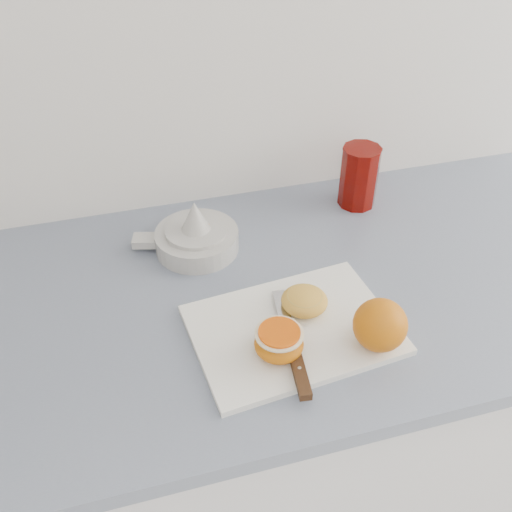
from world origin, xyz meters
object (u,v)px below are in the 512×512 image
object	(u,v)px
citrus_juicer	(196,236)
counter	(324,417)
red_tumbler	(359,179)
cutting_board	(293,330)
half_orange	(279,342)

from	to	relation	value
citrus_juicer	counter	bearing A→B (deg)	-29.41
red_tumbler	counter	bearing A→B (deg)	-118.94
counter	red_tumbler	xyz separation A→B (m)	(0.11, 0.20, 0.50)
counter	red_tumbler	bearing A→B (deg)	61.06
cutting_board	red_tumbler	world-z (taller)	red_tumbler
cutting_board	citrus_juicer	bearing A→B (deg)	113.03
cutting_board	half_orange	world-z (taller)	half_orange
half_orange	cutting_board	bearing A→B (deg)	49.80
cutting_board	citrus_juicer	world-z (taller)	citrus_juicer
citrus_juicer	red_tumbler	world-z (taller)	red_tumbler
half_orange	red_tumbler	xyz separation A→B (m)	(0.28, 0.36, 0.02)
counter	half_orange	xyz separation A→B (m)	(-0.17, -0.16, 0.48)
counter	citrus_juicer	xyz separation A→B (m)	(-0.24, 0.14, 0.47)
counter	red_tumbler	distance (m)	0.55
cutting_board	half_orange	size ratio (longest dim) A/B	4.21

